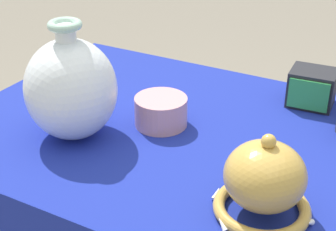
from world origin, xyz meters
TOP-DOWN VIEW (x-y plane):
  - display_table at (0.00, -0.01)m, footprint 1.18×0.77m
  - vase_tall_bulbous at (-0.27, -0.14)m, footprint 0.21×0.21m
  - vase_dome_bell at (0.20, -0.20)m, footprint 0.19×0.18m
  - mosaic_tile_box at (0.16, 0.28)m, footprint 0.12×0.11m
  - pot_squat_rose at (-0.12, -0.00)m, footprint 0.12×0.12m

SIDE VIEW (x-z plane):
  - display_table at x=0.00m, z-range 0.29..1.02m
  - pot_squat_rose at x=-0.12m, z-range 0.73..0.80m
  - mosaic_tile_box at x=0.16m, z-range 0.73..0.82m
  - vase_dome_bell at x=0.20m, z-range 0.72..0.88m
  - vase_tall_bulbous at x=-0.27m, z-range 0.71..0.99m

